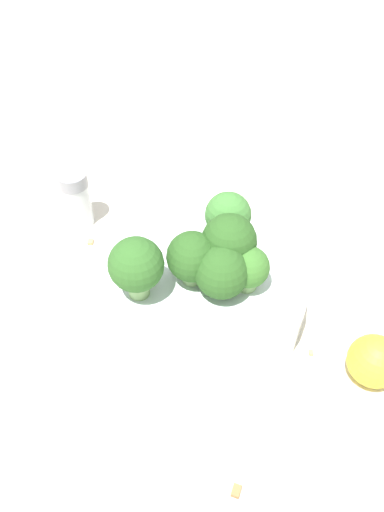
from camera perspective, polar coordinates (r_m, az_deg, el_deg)
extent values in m
plane|color=beige|center=(0.49, 0.00, -5.90)|extent=(3.00, 3.00, 0.00)
cylinder|color=silver|center=(0.47, 0.00, -4.37)|extent=(0.21, 0.21, 0.04)
cylinder|color=#84AD66|center=(0.44, 3.31, -3.37)|extent=(0.02, 0.02, 0.02)
sphere|color=#28511E|center=(0.43, 3.41, -1.84)|extent=(0.05, 0.05, 0.05)
cylinder|color=#84AD66|center=(0.44, -6.17, -3.02)|extent=(0.02, 0.02, 0.03)
sphere|color=#2D5B23|center=(0.42, -6.41, -0.97)|extent=(0.05, 0.05, 0.05)
cylinder|color=#7A9E5B|center=(0.48, 4.00, 2.63)|extent=(0.02, 0.02, 0.03)
sphere|color=#3D7533|center=(0.46, 4.15, 4.71)|extent=(0.04, 0.04, 0.04)
cylinder|color=#8EB770|center=(0.45, 0.42, -1.81)|extent=(0.02, 0.02, 0.02)
sphere|color=#28511E|center=(0.43, 0.43, -0.11)|extent=(0.05, 0.05, 0.05)
cylinder|color=#84AD66|center=(0.45, 4.11, -0.37)|extent=(0.02, 0.02, 0.03)
sphere|color=#28511E|center=(0.44, 4.26, 1.72)|extent=(0.05, 0.05, 0.05)
cylinder|color=#84AD66|center=(0.45, 6.30, -2.63)|extent=(0.03, 0.03, 0.02)
sphere|color=#386B28|center=(0.44, 6.46, -1.25)|extent=(0.04, 0.04, 0.04)
cylinder|color=silver|center=(0.57, -12.95, 5.80)|extent=(0.03, 0.03, 0.05)
cylinder|color=gray|center=(0.55, -13.51, 8.46)|extent=(0.03, 0.03, 0.01)
sphere|color=yellow|center=(0.45, 20.11, -11.20)|extent=(0.05, 0.05, 0.05)
cube|color=tan|center=(0.57, 1.40, 4.00)|extent=(0.01, 0.01, 0.01)
cube|color=tan|center=(0.47, 13.47, -10.62)|extent=(0.00, 0.01, 0.01)
cube|color=#AD7F4C|center=(0.56, 9.31, 2.40)|extent=(0.01, 0.00, 0.01)
cube|color=olive|center=(0.40, 5.10, -25.08)|extent=(0.01, 0.01, 0.01)
cube|color=tan|center=(0.56, -11.55, 1.73)|extent=(0.01, 0.01, 0.01)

